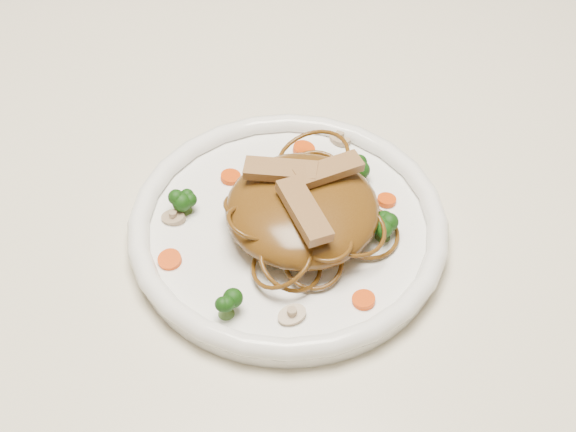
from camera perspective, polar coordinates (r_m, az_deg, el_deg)
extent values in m
cube|color=beige|center=(0.85, -2.73, 0.82)|extent=(1.20, 0.80, 0.04)
cylinder|color=brown|center=(1.50, 15.36, 4.05)|extent=(0.06, 0.06, 0.71)
cylinder|color=white|center=(0.78, 0.00, -1.08)|extent=(0.35, 0.35, 0.02)
ellipsoid|color=#5D3B11|center=(0.76, 0.96, 0.47)|extent=(0.18, 0.18, 0.04)
cube|color=#9D7B4A|center=(0.76, 2.72, 3.08)|extent=(0.07, 0.03, 0.01)
cube|color=#9D7B4A|center=(0.75, -0.49, 3.07)|extent=(0.07, 0.04, 0.01)
cube|color=#9D7B4A|center=(0.72, 1.08, 0.37)|extent=(0.03, 0.07, 0.01)
cylinder|color=#ED3E08|center=(0.85, 1.07, 4.47)|extent=(0.03, 0.03, 0.00)
cylinder|color=#ED3E08|center=(0.76, -7.89, -2.91)|extent=(0.02, 0.02, 0.00)
cylinder|color=#ED3E08|center=(0.80, 6.59, 1.06)|extent=(0.02, 0.02, 0.00)
cylinder|color=#ED3E08|center=(0.82, -3.84, 2.61)|extent=(0.02, 0.02, 0.00)
cylinder|color=#ED3E08|center=(0.73, 5.06, -5.59)|extent=(0.02, 0.02, 0.00)
cylinder|color=tan|center=(0.71, 0.26, -6.64)|extent=(0.03, 0.03, 0.01)
cylinder|color=tan|center=(0.82, 4.62, 2.76)|extent=(0.04, 0.04, 0.01)
cylinder|color=tan|center=(0.79, -7.64, -0.12)|extent=(0.03, 0.03, 0.01)
cylinder|color=tan|center=(0.86, 3.47, 5.20)|extent=(0.03, 0.03, 0.01)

